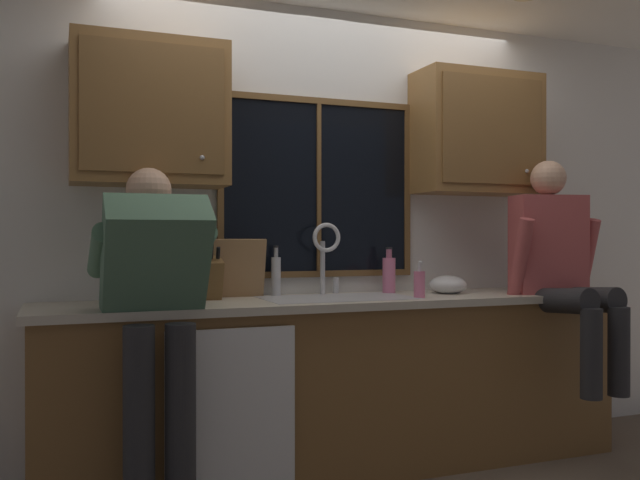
# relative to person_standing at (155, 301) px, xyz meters

# --- Properties ---
(back_wall) EXTENTS (5.51, 0.12, 2.55)m
(back_wall) POSITION_rel_person_standing_xyz_m (1.03, 0.68, 0.31)
(back_wall) COLOR silver
(back_wall) RESTS_ON floor
(window_glass) EXTENTS (1.10, 0.02, 0.95)m
(window_glass) POSITION_rel_person_standing_xyz_m (0.99, 0.61, 0.56)
(window_glass) COLOR black
(window_frame_top) EXTENTS (1.17, 0.02, 0.04)m
(window_frame_top) POSITION_rel_person_standing_xyz_m (0.99, 0.60, 1.05)
(window_frame_top) COLOR brown
(window_frame_bottom) EXTENTS (1.17, 0.02, 0.04)m
(window_frame_bottom) POSITION_rel_person_standing_xyz_m (0.99, 0.60, 0.07)
(window_frame_bottom) COLOR brown
(window_frame_left) EXTENTS (0.03, 0.02, 0.95)m
(window_frame_left) POSITION_rel_person_standing_xyz_m (0.42, 0.60, 0.56)
(window_frame_left) COLOR brown
(window_frame_right) EXTENTS (0.03, 0.02, 0.95)m
(window_frame_right) POSITION_rel_person_standing_xyz_m (1.56, 0.60, 0.56)
(window_frame_right) COLOR brown
(window_mullion_center) EXTENTS (0.02, 0.02, 0.95)m
(window_mullion_center) POSITION_rel_person_standing_xyz_m (0.99, 0.60, 0.56)
(window_mullion_center) COLOR brown
(lower_cabinet_run) EXTENTS (3.11, 0.58, 0.88)m
(lower_cabinet_run) POSITION_rel_person_standing_xyz_m (1.03, 0.33, -0.52)
(lower_cabinet_run) COLOR brown
(lower_cabinet_run) RESTS_ON floor
(countertop) EXTENTS (3.17, 0.62, 0.04)m
(countertop) POSITION_rel_person_standing_xyz_m (1.03, 0.31, -0.06)
(countertop) COLOR beige
(countertop) RESTS_ON lower_cabinet_run
(dishwasher_front) EXTENTS (0.60, 0.02, 0.74)m
(dishwasher_front) POSITION_rel_person_standing_xyz_m (0.34, 0.01, -0.51)
(dishwasher_front) COLOR white
(upper_cabinet_left) EXTENTS (0.76, 0.36, 0.72)m
(upper_cabinet_left) POSITION_rel_person_standing_xyz_m (0.03, 0.45, 0.90)
(upper_cabinet_left) COLOR olive
(upper_cabinet_right) EXTENTS (0.76, 0.36, 0.72)m
(upper_cabinet_right) POSITION_rel_person_standing_xyz_m (1.95, 0.45, 0.90)
(upper_cabinet_right) COLOR olive
(sink) EXTENTS (0.80, 0.46, 0.21)m
(sink) POSITION_rel_person_standing_xyz_m (0.99, 0.32, -0.14)
(sink) COLOR #B7B7BC
(sink) RESTS_ON lower_cabinet_run
(faucet) EXTENTS (0.18, 0.09, 0.40)m
(faucet) POSITION_rel_person_standing_xyz_m (1.00, 0.50, 0.21)
(faucet) COLOR silver
(faucet) RESTS_ON countertop
(person_standing) EXTENTS (0.53, 0.69, 1.57)m
(person_standing) POSITION_rel_person_standing_xyz_m (0.00, 0.00, 0.00)
(person_standing) COLOR #262628
(person_standing) RESTS_ON floor
(person_sitting_on_counter) EXTENTS (0.54, 0.63, 1.26)m
(person_sitting_on_counter) POSITION_rel_person_standing_xyz_m (2.23, 0.05, 0.14)
(person_sitting_on_counter) COLOR #262628
(person_sitting_on_counter) RESTS_ON countertop
(knife_block) EXTENTS (0.12, 0.18, 0.32)m
(knife_block) POSITION_rel_person_standing_xyz_m (0.33, 0.44, 0.07)
(knife_block) COLOR brown
(knife_block) RESTS_ON countertop
(cutting_board) EXTENTS (0.29, 0.09, 0.31)m
(cutting_board) POSITION_rel_person_standing_xyz_m (0.51, 0.53, 0.11)
(cutting_board) COLOR #997047
(cutting_board) RESTS_ON countertop
(mixing_bowl) EXTENTS (0.21, 0.21, 0.11)m
(mixing_bowl) POSITION_rel_person_standing_xyz_m (1.69, 0.35, 0.01)
(mixing_bowl) COLOR silver
(mixing_bowl) RESTS_ON countertop
(soap_dispenser) EXTENTS (0.06, 0.07, 0.20)m
(soap_dispenser) POSITION_rel_person_standing_xyz_m (1.40, 0.17, 0.03)
(soap_dispenser) COLOR pink
(soap_dispenser) RESTS_ON countertop
(bottle_green_glass) EXTENTS (0.07, 0.07, 0.26)m
(bottle_green_glass) POSITION_rel_person_standing_xyz_m (1.38, 0.49, 0.07)
(bottle_green_glass) COLOR pink
(bottle_green_glass) RESTS_ON countertop
(bottle_tall_clear) EXTENTS (0.05, 0.05, 0.28)m
(bottle_tall_clear) POSITION_rel_person_standing_xyz_m (0.72, 0.55, 0.07)
(bottle_tall_clear) COLOR #B7B7BC
(bottle_tall_clear) RESTS_ON countertop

